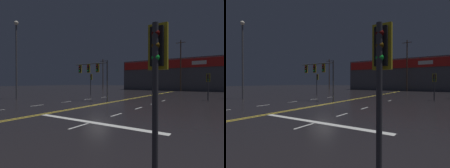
# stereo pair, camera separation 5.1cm
# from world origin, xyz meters

# --- Properties ---
(ground_plane) EXTENTS (200.00, 200.00, 0.00)m
(ground_plane) POSITION_xyz_m (0.00, 0.00, 0.00)
(ground_plane) COLOR black
(road_markings) EXTENTS (12.99, 60.00, 0.01)m
(road_markings) POSITION_xyz_m (0.75, -1.07, 0.00)
(road_markings) COLOR gold
(road_markings) RESTS_ON ground
(traffic_signal_median) EXTENTS (4.75, 0.36, 4.61)m
(traffic_signal_median) POSITION_xyz_m (-2.50, 2.25, 3.57)
(traffic_signal_median) COLOR #38383D
(traffic_signal_median) RESTS_ON ground
(traffic_signal_corner_southeast) EXTENTS (0.42, 0.36, 3.44)m
(traffic_signal_corner_southeast) POSITION_xyz_m (9.23, -9.95, 2.52)
(traffic_signal_corner_southeast) COLOR #38383D
(traffic_signal_corner_southeast) RESTS_ON ground
(traffic_signal_corner_northwest) EXTENTS (0.42, 0.36, 3.63)m
(traffic_signal_corner_northwest) POSITION_xyz_m (-9.18, 10.07, 2.67)
(traffic_signal_corner_northwest) COLOR #38383D
(traffic_signal_corner_northwest) RESTS_ON ground
(traffic_signal_corner_northeast) EXTENTS (0.42, 0.36, 3.24)m
(traffic_signal_corner_northeast) POSITION_xyz_m (8.81, 10.27, 2.37)
(traffic_signal_corner_northeast) COLOR #38383D
(traffic_signal_corner_northeast) RESTS_ON ground
(streetlight_median_approach) EXTENTS (0.56, 0.56, 10.25)m
(streetlight_median_approach) POSITION_xyz_m (-12.52, -1.12, 6.47)
(streetlight_median_approach) COLOR #59595E
(streetlight_median_approach) RESTS_ON ground
(building_backdrop) EXTENTS (30.54, 10.23, 8.42)m
(building_backdrop) POSITION_xyz_m (0.00, 38.03, 4.22)
(building_backdrop) COLOR #4C4C51
(building_backdrop) RESTS_ON ground
(utility_pole_row) EXTENTS (45.10, 0.26, 12.57)m
(utility_pole_row) POSITION_xyz_m (0.41, 31.71, 5.66)
(utility_pole_row) COLOR #4C3828
(utility_pole_row) RESTS_ON ground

